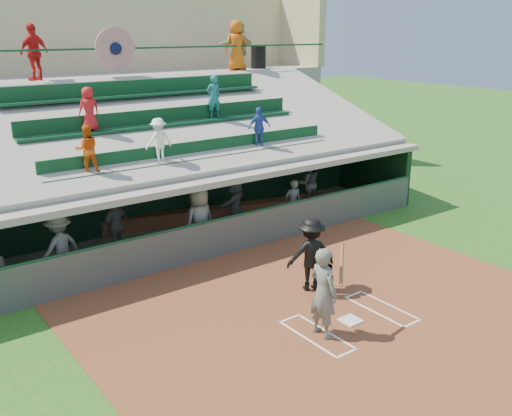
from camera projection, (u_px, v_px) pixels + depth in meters
ground at (350, 322)px, 12.77m from camera, size 100.00×100.00×0.00m
dirt_slab at (335, 313)px, 13.15m from camera, size 11.00×9.00×0.02m
home_plate at (350, 320)px, 12.76m from camera, size 0.43×0.43×0.03m
batters_box_chalk at (350, 321)px, 12.77m from camera, size 2.65×1.85×0.01m
dugout_floor at (196, 237)px, 17.94m from camera, size 16.00×3.50×0.04m
concourse_slab at (106, 134)px, 22.43m from camera, size 20.00×3.00×4.60m
grandstand at (139, 148)px, 20.15m from camera, size 20.40×10.40×7.80m
batter_at_plate at (323, 292)px, 11.90m from camera, size 0.87×0.79×1.99m
catcher at (325, 276)px, 13.81m from camera, size 0.53×0.41×1.08m
home_umpire at (311, 254)px, 14.09m from camera, size 1.38×1.12×1.87m
dugout_bench at (181, 218)px, 18.88m from camera, size 15.78×4.47×0.48m
dugout_player_a at (59, 248)px, 14.49m from camera, size 1.34×1.04×1.83m
dugout_player_b at (116, 226)px, 16.06m from camera, size 1.16×0.89×1.83m
dugout_player_c at (200, 220)px, 16.29m from camera, size 1.08×0.81×2.00m
dugout_player_d at (235, 203)px, 18.56m from camera, size 1.56×1.19×1.64m
dugout_player_e at (293, 203)px, 18.66m from camera, size 0.65×0.51×1.57m
dugout_player_f at (308, 183)px, 20.66m from camera, size 1.05×0.95×1.76m
trash_bin at (258, 57)px, 24.99m from camera, size 0.66×0.66×0.99m
concourse_staff_a at (34, 52)px, 18.96m from camera, size 1.18×0.85×1.86m
concourse_staff_b at (236, 46)px, 23.44m from camera, size 1.10×0.83×2.02m
concourse_staff_c at (239, 46)px, 23.74m from camera, size 1.92×0.90×1.99m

